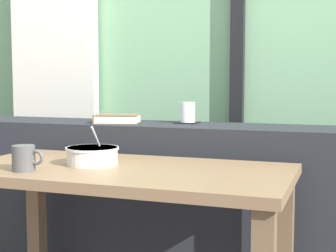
{
  "coord_description": "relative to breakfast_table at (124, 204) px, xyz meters",
  "views": [
    {
      "loc": [
        0.67,
        -1.54,
        1.03
      ],
      "look_at": [
        -0.06,
        0.47,
        0.83
      ],
      "focal_mm": 54.02,
      "sensor_mm": 36.0,
      "label": 1
    }
  ],
  "objects": [
    {
      "name": "juice_glass",
      "position": [
        0.04,
        0.59,
        0.28
      ],
      "size": [
        0.07,
        0.07,
        0.09
      ],
      "color": "white",
      "rests_on": "coaster_square"
    },
    {
      "name": "curtain_left_panel",
      "position": [
        -0.95,
        1.08,
        0.65
      ],
      "size": [
        0.56,
        0.06,
        2.5
      ],
      "primitive_type": "cube",
      "color": "silver",
      "rests_on": "ground"
    },
    {
      "name": "closed_book",
      "position": [
        -0.26,
        0.5,
        0.25
      ],
      "size": [
        0.23,
        0.2,
        0.04
      ],
      "color": "brown",
      "rests_on": "dark_console_ledge"
    },
    {
      "name": "ceramic_mug",
      "position": [
        -0.28,
        -0.17,
        0.17
      ],
      "size": [
        0.11,
        0.08,
        0.08
      ],
      "color": "#4C4C4C",
      "rests_on": "breakfast_table"
    },
    {
      "name": "soup_bowl",
      "position": [
        -0.13,
        0.01,
        0.16
      ],
      "size": [
        0.19,
        0.19,
        0.14
      ],
      "color": "silver",
      "rests_on": "breakfast_table"
    },
    {
      "name": "breakfast_table",
      "position": [
        0.0,
        0.0,
        0.0
      ],
      "size": [
        1.14,
        0.58,
        0.73
      ],
      "color": "brown",
      "rests_on": "ground"
    },
    {
      "name": "coaster_square",
      "position": [
        0.04,
        0.59,
        0.24
      ],
      "size": [
        0.1,
        0.1,
        0.0
      ],
      "primitive_type": "cube",
      "color": "black",
      "rests_on": "dark_console_ledge"
    },
    {
      "name": "dark_console_ledge",
      "position": [
        0.06,
        0.53,
        -0.18
      ],
      "size": [
        2.8,
        0.34,
        0.84
      ],
      "primitive_type": "cube",
      "color": "#23262B",
      "rests_on": "ground"
    },
    {
      "name": "outdoor_backdrop",
      "position": [
        0.06,
        1.18,
        0.8
      ],
      "size": [
        4.8,
        0.08,
        2.8
      ],
      "primitive_type": "cube",
      "color": "#7AAD7F",
      "rests_on": "ground"
    },
    {
      "name": "window_divider_post",
      "position": [
        0.16,
        1.11,
        0.7
      ],
      "size": [
        0.07,
        0.05,
        2.6
      ],
      "primitive_type": "cube",
      "color": "black",
      "rests_on": "ground"
    }
  ]
}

